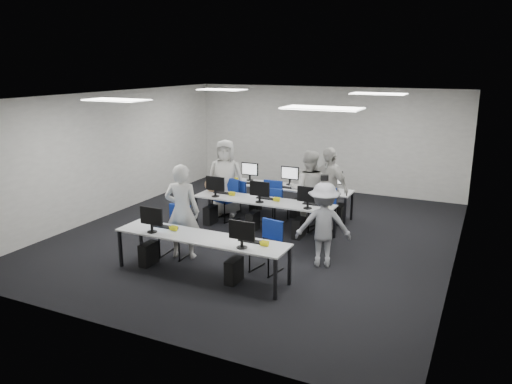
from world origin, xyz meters
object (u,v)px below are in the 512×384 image
at_px(student_0, 182,211).
at_px(chair_2, 226,207).
at_px(chair_6, 277,211).
at_px(chair_7, 319,216).
at_px(student_2, 226,178).
at_px(desk_front, 201,239).
at_px(student_3, 328,188).
at_px(chair_1, 267,256).
at_px(chair_4, 322,218).
at_px(chair_5, 242,204).
at_px(photographer, 323,225).
at_px(student_1, 308,190).
at_px(desk_mid, 263,202).
at_px(chair_3, 270,210).
at_px(chair_0, 176,240).

bearing_deg(student_0, chair_2, -96.36).
relative_size(chair_6, chair_7, 0.93).
bearing_deg(student_2, desk_front, -86.31).
bearing_deg(student_3, chair_2, -144.31).
xyz_separation_m(desk_front, chair_6, (0.01, 3.37, -0.41)).
xyz_separation_m(chair_1, chair_7, (0.10, 2.65, 0.00)).
xyz_separation_m(chair_4, chair_5, (-2.17, 0.34, -0.02)).
relative_size(chair_4, photographer, 0.62).
relative_size(desk_front, student_1, 1.80).
relative_size(chair_6, student_2, 0.46).
distance_m(student_3, photographer, 2.24).
relative_size(desk_mid, chair_5, 3.51).
distance_m(chair_3, photographer, 2.71).
bearing_deg(chair_5, student_2, -157.43).
relative_size(chair_7, student_0, 0.51).
bearing_deg(photographer, chair_7, -90.61).
relative_size(chair_3, student_2, 0.53).
distance_m(chair_0, photographer, 2.88).
relative_size(chair_0, chair_2, 1.01).
relative_size(desk_front, chair_4, 3.26).
bearing_deg(desk_mid, photographer, -34.75).
bearing_deg(student_1, student_3, -166.92).
bearing_deg(student_2, student_1, -20.43).
xyz_separation_m(chair_6, student_2, (-1.38, 0.02, 0.66)).
height_order(chair_7, student_2, student_2).
distance_m(desk_front, chair_3, 3.26).
xyz_separation_m(desk_front, chair_1, (0.96, 0.68, -0.39)).
bearing_deg(student_2, chair_7, -19.89).
relative_size(chair_1, chair_6, 1.07).
relative_size(desk_mid, chair_1, 3.48).
relative_size(chair_1, photographer, 0.58).
bearing_deg(photographer, desk_front, 16.37).
bearing_deg(student_3, chair_0, -101.40).
bearing_deg(chair_3, chair_5, 158.26).
distance_m(chair_6, student_3, 1.36).
bearing_deg(chair_0, student_0, -0.86).
relative_size(chair_0, chair_3, 0.99).
distance_m(desk_front, student_0, 1.01).
height_order(desk_mid, chair_5, chair_5).
distance_m(chair_2, student_0, 2.56).
bearing_deg(chair_5, student_3, 3.30).
relative_size(desk_front, student_0, 1.74).
height_order(chair_7, photographer, photographer).
bearing_deg(chair_2, desk_mid, -2.33).
height_order(desk_front, chair_6, chair_6).
relative_size(chair_6, student_0, 0.47).
distance_m(chair_1, student_1, 2.71).
relative_size(desk_front, desk_mid, 1.00).
distance_m(desk_mid, chair_6, 0.88).
distance_m(chair_2, chair_6, 1.23).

